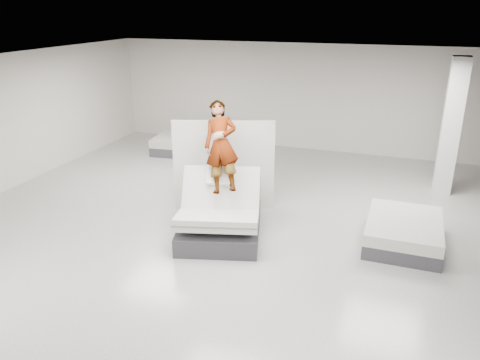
{
  "coord_description": "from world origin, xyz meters",
  "views": [
    {
      "loc": [
        2.9,
        -7.02,
        4.25
      ],
      "look_at": [
        0.03,
        1.13,
        1.0
      ],
      "focal_mm": 35.0,
      "sensor_mm": 36.0,
      "label": 1
    }
  ],
  "objects": [
    {
      "name": "hero_bed",
      "position": [
        -0.19,
        0.59,
        0.4
      ],
      "size": [
        1.98,
        2.33,
        1.36
      ],
      "color": "#38373D",
      "rests_on": "floor"
    },
    {
      "name": "flat_bed_right_far",
      "position": [
        3.18,
        1.43,
        0.24
      ],
      "size": [
        1.36,
        1.8,
        0.49
      ],
      "color": "#38373D",
      "rests_on": "floor"
    },
    {
      "name": "room",
      "position": [
        0.0,
        0.0,
        1.6
      ],
      "size": [
        14.0,
        14.04,
        3.2
      ],
      "color": "#B5B3AB",
      "rests_on": "ground"
    },
    {
      "name": "person",
      "position": [
        -0.29,
        0.93,
        1.33
      ],
      "size": [
        1.12,
        1.92,
        1.24
      ],
      "primitive_type": "imported",
      "rotation": [
        1.08,
        0.0,
        0.27
      ],
      "color": "slate",
      "rests_on": "hero_bed"
    },
    {
      "name": "flat_bed_left_far",
      "position": [
        -3.2,
        5.35,
        0.25
      ],
      "size": [
        1.97,
        1.56,
        0.5
      ],
      "color": "#38373D",
      "rests_on": "floor"
    },
    {
      "name": "divider_panel",
      "position": [
        -0.61,
        1.88,
        0.99
      ],
      "size": [
        2.1,
        0.78,
        1.98
      ],
      "primitive_type": "cube",
      "rotation": [
        0.0,
        0.0,
        0.32
      ],
      "color": "silver",
      "rests_on": "floor"
    },
    {
      "name": "remote",
      "position": [
        0.02,
        0.65,
        1.1
      ],
      "size": [
        0.09,
        0.15,
        0.08
      ],
      "primitive_type": "cube",
      "rotation": [
        0.35,
        0.0,
        0.27
      ],
      "color": "black",
      "rests_on": "person"
    },
    {
      "name": "column",
      "position": [
        4.0,
        4.5,
        1.6
      ],
      "size": [
        0.4,
        0.4,
        3.2
      ],
      "primitive_type": "cube",
      "color": "silver",
      "rests_on": "floor"
    }
  ]
}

